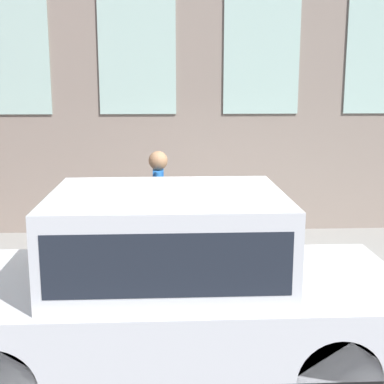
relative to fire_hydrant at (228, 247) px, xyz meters
The scene contains 5 objects.
ground_plane 0.86m from the fire_hydrant, 159.99° to the left, with size 80.00×80.00×0.00m, color #38383A.
sidewalk 1.07m from the fire_hydrant, 12.90° to the left, with size 2.96×60.00×0.18m.
fire_hydrant is the anchor object (origin of this frame).
person 1.18m from the fire_hydrant, 56.05° to the left, with size 0.39×0.26×1.61m.
parked_car_silver_near 1.98m from the fire_hydrant, 156.74° to the left, with size 1.87×4.37×1.71m.
Camera 1 is at (-5.93, 0.58, 2.68)m, focal length 50.00 mm.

